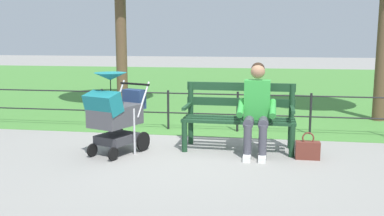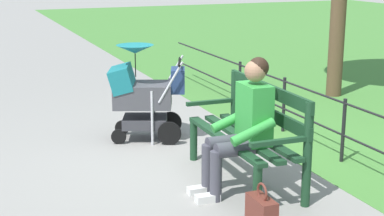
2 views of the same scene
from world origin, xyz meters
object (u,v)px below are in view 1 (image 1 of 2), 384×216
at_px(stroller, 115,112).
at_px(handbag, 308,150).
at_px(park_bench, 239,113).
at_px(person_on_bench, 257,106).

bearing_deg(stroller, handbag, -176.03).
bearing_deg(park_bench, stroller, 19.06).
distance_m(park_bench, handbag, 1.10).
bearing_deg(person_on_bench, park_bench, -41.35).
distance_m(stroller, handbag, 2.68).
height_order(park_bench, stroller, stroller).
relative_size(stroller, handbag, 3.11).
xyz_separation_m(park_bench, handbag, (-0.95, 0.40, -0.40)).
bearing_deg(person_on_bench, stroller, 10.48).
relative_size(person_on_bench, handbag, 3.45).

